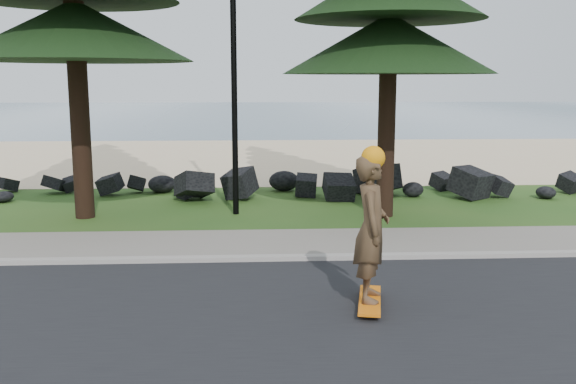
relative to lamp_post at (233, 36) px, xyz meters
name	(u,v)px	position (x,y,z in m)	size (l,w,h in m)	color
ground	(232,249)	(0.00, -3.20, -4.13)	(160.00, 160.00, 0.00)	#224B17
road	(219,344)	(0.00, -7.70, -4.12)	(160.00, 7.00, 0.02)	black
kerb	(230,259)	(0.00, -4.10, -4.08)	(160.00, 0.20, 0.10)	#A09790
sidewalk	(232,244)	(0.00, -3.00, -4.09)	(160.00, 2.00, 0.08)	gray
beach_sand	(243,157)	(0.00, 11.30, -4.13)	(160.00, 15.00, 0.01)	beige
ocean	(249,113)	(0.00, 47.80, -4.13)	(160.00, 58.00, 0.01)	#3B5D70
seawall_boulders	(238,196)	(0.00, 2.40, -4.13)	(60.00, 2.40, 1.10)	black
lamp_post	(233,36)	(0.00, 0.00, 0.00)	(0.25, 0.14, 8.14)	black
skateboarder	(371,229)	(2.05, -6.54, -2.99)	(0.62, 1.25, 2.27)	orange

